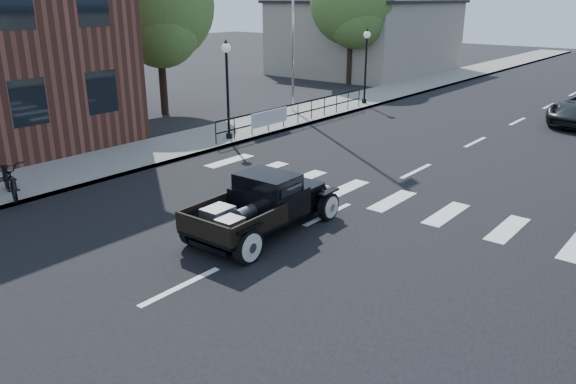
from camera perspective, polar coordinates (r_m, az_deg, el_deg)
The scene contains 13 objects.
ground at distance 13.30m, azimuth -0.96°, elevation -4.84°, with size 120.00×120.00×0.00m, color black.
road at distance 26.07m, azimuth 20.91°, elevation 5.98°, with size 14.00×80.00×0.02m, color black.
road_markings at distance 21.50m, azimuth 16.51°, elevation 3.81°, with size 12.00×60.00×0.06m, color silver, non-canonical shape.
sidewalk_left at distance 29.74m, azimuth 5.21°, elevation 8.79°, with size 3.00×80.00×0.15m, color gray.
low_building_left at distance 43.81m, azimuth 7.95°, elevation 15.22°, with size 10.00×12.00×5.00m, color #ADA391.
railing at distance 24.97m, azimuth 1.02°, elevation 8.20°, with size 0.08×10.00×1.00m, color black, non-canonical shape.
banner at distance 23.45m, azimuth -1.88°, elevation 6.97°, with size 0.04×2.20×0.60m, color silver, non-canonical shape.
lamp_post_b at distance 21.98m, azimuth -6.16°, elevation 10.24°, with size 0.36×0.36×3.77m, color black, non-canonical shape.
lamp_post_c at distance 29.81m, azimuth 7.90°, elevation 12.52°, with size 0.36×0.36×3.77m, color black, non-canonical shape.
big_tree_near at distance 27.89m, azimuth -12.94°, elevation 15.49°, with size 5.22×5.22×7.66m, color #44642B, non-canonical shape.
big_tree_far at distance 37.34m, azimuth 6.41°, elevation 16.70°, with size 5.25×5.25×7.71m, color #44642B, non-canonical shape.
hotrod_pickup at distance 13.40m, azimuth -2.57°, elevation -1.24°, with size 2.00×4.28×1.48m, color black, non-canonical shape.
motorcycle at distance 17.36m, azimuth -26.48°, elevation 1.34°, with size 0.72×2.06×1.08m, color black.
Camera 1 is at (7.84, -9.27, 5.42)m, focal length 35.00 mm.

